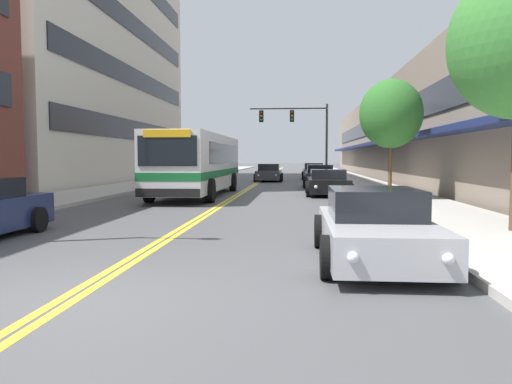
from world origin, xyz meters
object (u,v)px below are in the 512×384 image
Objects in this scene: car_dark_grey_moving_lead at (269,173)px; traffic_signal_mast at (299,126)px; car_silver_parked_right_foreground at (375,228)px; car_charcoal_parked_right_far at (320,177)px; car_slate_blue_parked_right_mid at (314,172)px; fire_hydrant at (413,206)px; street_tree_right_mid at (391,114)px; car_black_parked_right_end at (328,183)px; city_bus at (199,162)px.

car_dark_grey_moving_lead is 4.57m from traffic_signal_mast.
car_charcoal_parked_right_far is (-0.02, 22.35, 0.05)m from car_silver_parked_right_foreground.
fire_hydrant is at bearing -86.75° from car_slate_blue_parked_right_mid.
car_charcoal_parked_right_far is at bearing -81.87° from traffic_signal_mast.
car_charcoal_parked_right_far is 9.61m from traffic_signal_mast.
fire_hydrant is (5.26, -25.61, -0.05)m from car_dark_grey_moving_lead.
car_silver_parked_right_foreground is 0.90× the size of street_tree_right_mid.
car_silver_parked_right_foreground reaches higher than fire_hydrant.
car_black_parked_right_end is 11.67m from fire_hydrant.
street_tree_right_mid is (6.12, -17.45, 3.03)m from car_dark_grey_moving_lead.
traffic_signal_mast reaches higher than car_slate_blue_parked_right_mid.
traffic_signal_mast reaches higher than street_tree_right_mid.
car_slate_blue_parked_right_mid is at bearing 90.08° from car_silver_parked_right_foreground.
car_silver_parked_right_foreground is 30.13m from car_dark_grey_moving_lead.
traffic_signal_mast reaches higher than fire_hydrant.
street_tree_right_mid is (2.51, -9.89, 3.01)m from car_charcoal_parked_right_far.
street_tree_right_mid is at bearing -78.60° from traffic_signal_mast.
car_slate_blue_parked_right_mid is 29.54m from fire_hydrant.
car_charcoal_parked_right_far reaches higher than car_black_parked_right_end.
traffic_signal_mast is 19.05m from street_tree_right_mid.
car_black_parked_right_end is at bearing 89.61° from car_silver_parked_right_foreground.
city_bus is at bearing -108.10° from car_slate_blue_parked_right_mid.
city_bus is 13.33m from fire_hydrant.
car_dark_grey_moving_lead is at bearing -152.60° from traffic_signal_mast.
traffic_signal_mast is at bearing 27.40° from car_dark_grey_moving_lead.
car_black_parked_right_end is at bearing 97.49° from fire_hydrant.
car_charcoal_parked_right_far reaches higher than car_dark_grey_moving_lead.
car_dark_grey_moving_lead reaches higher than car_silver_parked_right_foreground.
fire_hydrant is at bearing -78.40° from car_dark_grey_moving_lead.
car_black_parked_right_end is at bearing -75.09° from car_dark_grey_moving_lead.
street_tree_right_mid reaches higher than car_silver_parked_right_foreground.
fire_hydrant is (2.91, -26.82, -3.78)m from traffic_signal_mast.
traffic_signal_mast is (-1.25, 8.78, 3.70)m from car_charcoal_parked_right_far.
car_silver_parked_right_foreground is 0.94× the size of car_black_parked_right_end.
car_silver_parked_right_foreground is 0.97× the size of car_charcoal_parked_right_far.
car_black_parked_right_end is 1.08× the size of car_dark_grey_moving_lead.
car_charcoal_parked_right_far is at bearing 91.16° from car_black_parked_right_end.
car_silver_parked_right_foreground is 33.80m from car_slate_blue_parked_right_mid.
city_bus is 9.59m from car_charcoal_parked_right_far.
car_slate_blue_parked_right_mid is 0.98× the size of car_black_parked_right_end.
city_bus is 1.86× the size of traffic_signal_mast.
car_slate_blue_parked_right_mid is (6.12, 18.74, -1.01)m from city_bus.
car_dark_grey_moving_lead is (-3.74, 14.04, 0.03)m from car_black_parked_right_end.
traffic_signal_mast is at bearing 73.06° from city_bus.
car_black_parked_right_end is at bearing 7.41° from city_bus.
fire_hydrant is (1.68, -29.49, -0.07)m from car_slate_blue_parked_right_mid.
car_silver_parked_right_foreground is 0.96× the size of car_slate_blue_parked_right_mid.
street_tree_right_mid reaches higher than car_charcoal_parked_right_far.
street_tree_right_mid reaches higher than car_black_parked_right_end.
fire_hydrant is at bearing -96.01° from street_tree_right_mid.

